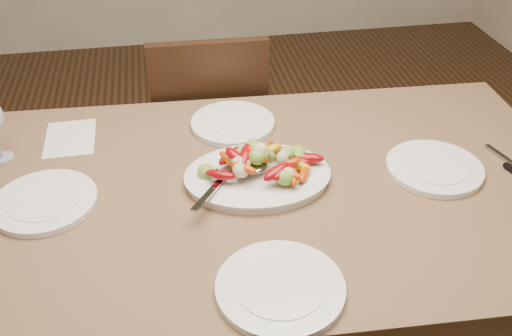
{
  "coord_description": "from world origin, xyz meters",
  "views": [
    {
      "loc": [
        -0.02,
        -1.1,
        1.71
      ],
      "look_at": [
        0.21,
        0.14,
        0.82
      ],
      "focal_mm": 40.0,
      "sensor_mm": 36.0,
      "label": 1
    }
  ],
  "objects_px": {
    "plate_left": "(45,202)",
    "plate_near": "(280,288)",
    "dining_table": "(256,282)",
    "plate_right": "(434,168)",
    "serving_platter": "(258,178)",
    "chair_far": "(209,132)",
    "plate_far": "(233,124)"
  },
  "relations": [
    {
      "from": "serving_platter",
      "to": "plate_far",
      "type": "height_order",
      "value": "serving_platter"
    },
    {
      "from": "dining_table",
      "to": "serving_platter",
      "type": "height_order",
      "value": "serving_platter"
    },
    {
      "from": "serving_platter",
      "to": "chair_far",
      "type": "bearing_deg",
      "value": 95.23
    },
    {
      "from": "chair_far",
      "to": "plate_near",
      "type": "distance_m",
      "value": 1.19
    },
    {
      "from": "dining_table",
      "to": "serving_platter",
      "type": "distance_m",
      "value": 0.39
    },
    {
      "from": "dining_table",
      "to": "serving_platter",
      "type": "xyz_separation_m",
      "value": [
        0.01,
        0.02,
        0.39
      ]
    },
    {
      "from": "chair_far",
      "to": "plate_right",
      "type": "relative_size",
      "value": 3.47
    },
    {
      "from": "plate_right",
      "to": "plate_far",
      "type": "distance_m",
      "value": 0.64
    },
    {
      "from": "chair_far",
      "to": "plate_near",
      "type": "relative_size",
      "value": 3.29
    },
    {
      "from": "dining_table",
      "to": "plate_right",
      "type": "relative_size",
      "value": 6.73
    },
    {
      "from": "serving_platter",
      "to": "plate_far",
      "type": "xyz_separation_m",
      "value": [
        -0.02,
        0.31,
        -0.0
      ]
    },
    {
      "from": "chair_far",
      "to": "plate_far",
      "type": "distance_m",
      "value": 0.52
    },
    {
      "from": "serving_platter",
      "to": "plate_far",
      "type": "relative_size",
      "value": 1.47
    },
    {
      "from": "plate_left",
      "to": "serving_platter",
      "type": "bearing_deg",
      "value": 0.1
    },
    {
      "from": "dining_table",
      "to": "plate_left",
      "type": "relative_size",
      "value": 6.73
    },
    {
      "from": "dining_table",
      "to": "plate_far",
      "type": "xyz_separation_m",
      "value": [
        -0.02,
        0.33,
        0.39
      ]
    },
    {
      "from": "plate_left",
      "to": "plate_far",
      "type": "xyz_separation_m",
      "value": [
        0.55,
        0.31,
        0.0
      ]
    },
    {
      "from": "plate_near",
      "to": "plate_far",
      "type": "bearing_deg",
      "value": 90.12
    },
    {
      "from": "chair_far",
      "to": "plate_right",
      "type": "bearing_deg",
      "value": 127.64
    },
    {
      "from": "plate_left",
      "to": "plate_far",
      "type": "height_order",
      "value": "same"
    },
    {
      "from": "dining_table",
      "to": "plate_far",
      "type": "height_order",
      "value": "plate_far"
    },
    {
      "from": "serving_platter",
      "to": "plate_left",
      "type": "xyz_separation_m",
      "value": [
        -0.57,
        -0.0,
        -0.0
      ]
    },
    {
      "from": "serving_platter",
      "to": "plate_near",
      "type": "distance_m",
      "value": 0.41
    },
    {
      "from": "plate_left",
      "to": "plate_near",
      "type": "xyz_separation_m",
      "value": [
        0.55,
        -0.41,
        0.0
      ]
    },
    {
      "from": "plate_left",
      "to": "plate_near",
      "type": "bearing_deg",
      "value": -36.53
    },
    {
      "from": "plate_right",
      "to": "dining_table",
      "type": "bearing_deg",
      "value": 178.0
    },
    {
      "from": "chair_far",
      "to": "plate_left",
      "type": "xyz_separation_m",
      "value": [
        -0.5,
        -0.75,
        0.29
      ]
    },
    {
      "from": "plate_left",
      "to": "plate_right",
      "type": "height_order",
      "value": "same"
    },
    {
      "from": "plate_right",
      "to": "plate_near",
      "type": "relative_size",
      "value": 0.95
    },
    {
      "from": "dining_table",
      "to": "plate_right",
      "type": "height_order",
      "value": "plate_right"
    },
    {
      "from": "chair_far",
      "to": "serving_platter",
      "type": "bearing_deg",
      "value": 96.47
    },
    {
      "from": "plate_right",
      "to": "plate_far",
      "type": "bearing_deg",
      "value": 146.78
    }
  ]
}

